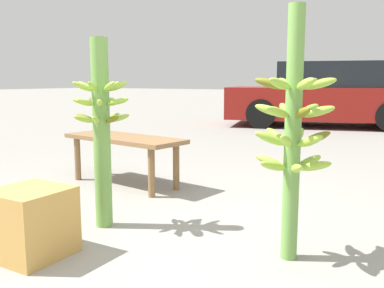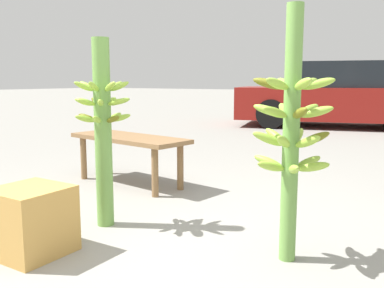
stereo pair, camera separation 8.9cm
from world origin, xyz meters
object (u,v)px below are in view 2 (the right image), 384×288
at_px(banana_stalk_center, 291,131).
at_px(produce_crate, 31,221).
at_px(banana_stalk_left, 103,128).
at_px(market_bench, 129,143).
at_px(parked_car, 336,96).

relative_size(banana_stalk_center, produce_crate, 3.56).
relative_size(banana_stalk_left, banana_stalk_center, 0.92).
bearing_deg(produce_crate, market_bench, 111.38).
height_order(market_bench, parked_car, parked_car).
relative_size(banana_stalk_left, market_bench, 0.97).
relative_size(banana_stalk_left, produce_crate, 3.26).
distance_m(banana_stalk_left, banana_stalk_center, 1.28).
height_order(banana_stalk_center, market_bench, banana_stalk_center).
xyz_separation_m(banana_stalk_center, market_bench, (-1.92, 0.88, -0.33)).
height_order(banana_stalk_center, produce_crate, banana_stalk_center).
bearing_deg(market_bench, parked_car, 95.28).
bearing_deg(market_bench, banana_stalk_left, -49.02).
distance_m(parked_car, produce_crate, 8.03).
xyz_separation_m(banana_stalk_center, produce_crate, (-1.29, -0.72, -0.53)).
bearing_deg(banana_stalk_left, produce_crate, -91.11).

